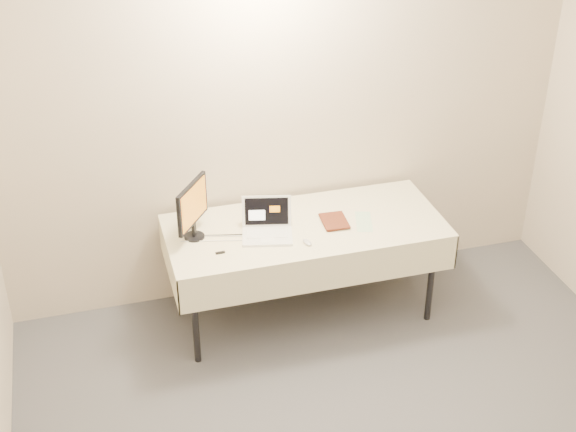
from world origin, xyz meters
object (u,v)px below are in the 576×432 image
object	(u,v)px
monitor	(192,207)
laptop	(267,226)
book	(323,210)
table	(305,233)

from	to	relation	value
monitor	laptop	bearing A→B (deg)	-64.00
monitor	book	world-z (taller)	monitor
laptop	table	bearing A→B (deg)	19.20
table	monitor	size ratio (longest dim) A/B	4.72
table	laptop	distance (m)	0.30
laptop	book	world-z (taller)	same
table	monitor	xyz separation A→B (m)	(-0.74, 0.05, 0.29)
monitor	book	xyz separation A→B (m)	(0.85, -0.07, -0.12)
laptop	monitor	size ratio (longest dim) A/B	0.96
table	book	xyz separation A→B (m)	(0.11, -0.02, 0.17)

